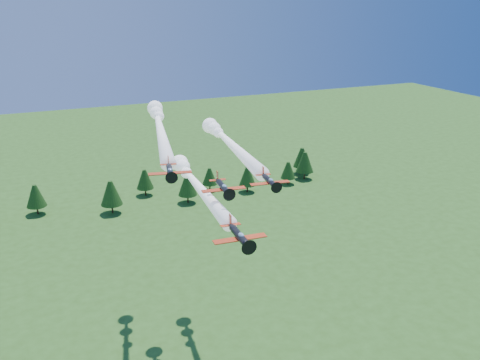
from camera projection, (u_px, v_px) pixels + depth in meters
name	position (u px, v px, depth m)	size (l,w,h in m)	color
plane_lead	(196.00, 184.00, 104.59)	(8.93, 46.20, 3.70)	black
plane_left	(160.00, 127.00, 112.25)	(15.93, 53.73, 3.70)	black
plane_right	(228.00, 141.00, 114.43)	(10.74, 47.85, 3.70)	black
plane_slot	(223.00, 187.00, 92.90)	(7.86, 8.54, 2.75)	black
treeline	(131.00, 187.00, 195.95)	(173.67, 21.27, 11.98)	#382314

